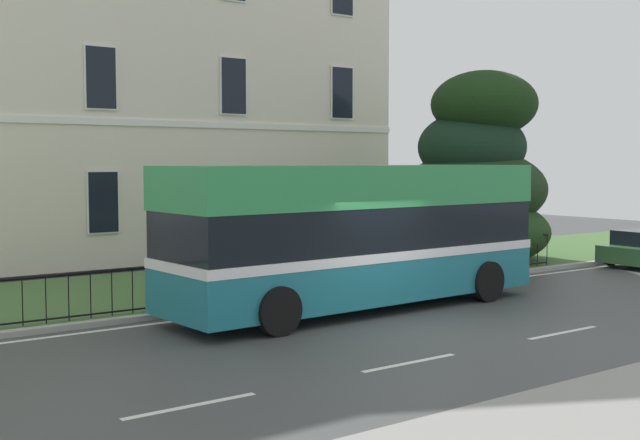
# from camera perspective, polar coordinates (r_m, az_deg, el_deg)

# --- Properties ---
(ground_plane) EXTENTS (60.00, 56.00, 0.18)m
(ground_plane) POSITION_cam_1_polar(r_m,az_deg,el_deg) (17.11, 4.38, -7.07)
(ground_plane) COLOR #424444
(georgian_townhouse) EXTENTS (18.09, 8.59, 14.39)m
(georgian_townhouse) POSITION_cam_1_polar(r_m,az_deg,el_deg) (29.58, -14.18, 11.89)
(georgian_townhouse) COLOR silver
(georgian_townhouse) RESTS_ON ground_plane
(iron_verge_railing) EXTENTS (18.55, 0.04, 0.97)m
(iron_verge_railing) POSITION_cam_1_polar(r_m,az_deg,el_deg) (19.51, -1.40, -3.78)
(iron_verge_railing) COLOR black
(iron_verge_railing) RESTS_ON ground_plane
(evergreen_tree) EXTENTS (5.21, 5.20, 6.40)m
(evergreen_tree) POSITION_cam_1_polar(r_m,az_deg,el_deg) (26.89, 10.83, 2.43)
(evergreen_tree) COLOR #423328
(evergreen_tree) RESTS_ON ground_plane
(single_decker_bus) EXTENTS (9.35, 2.95, 3.23)m
(single_decker_bus) POSITION_cam_1_polar(r_m,az_deg,el_deg) (18.06, 2.71, -0.98)
(single_decker_bus) COLOR #1D6F7F
(single_decker_bus) RESTS_ON ground_plane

